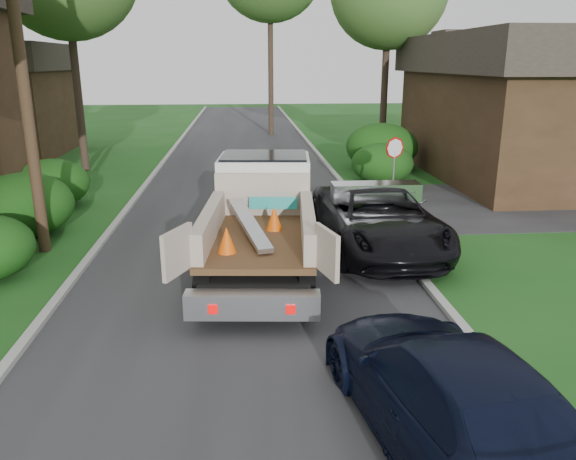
% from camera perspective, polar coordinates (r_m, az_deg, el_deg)
% --- Properties ---
extents(ground, '(120.00, 120.00, 0.00)m').
position_cam_1_polar(ground, '(11.18, -3.96, -9.65)').
color(ground, '#194C15').
rests_on(ground, ground).
extents(road, '(8.00, 90.00, 0.02)m').
position_cam_1_polar(road, '(20.63, -4.37, 2.79)').
color(road, '#28282B').
rests_on(road, ground).
extents(side_street, '(16.00, 7.00, 0.02)m').
position_cam_1_polar(side_street, '(23.05, 27.05, 2.47)').
color(side_street, '#28282B').
rests_on(side_street, ground).
extents(curb_left, '(0.20, 90.00, 0.12)m').
position_cam_1_polar(curb_left, '(21.01, -15.63, 2.62)').
color(curb_left, '#9E9E99').
rests_on(curb_left, ground).
extents(curb_right, '(0.20, 90.00, 0.12)m').
position_cam_1_polar(curb_right, '(21.03, 6.89, 3.14)').
color(curb_right, '#9E9E99').
rests_on(curb_right, ground).
extents(stop_sign, '(0.71, 0.32, 2.48)m').
position_cam_1_polar(stop_sign, '(19.99, 10.74, 7.28)').
color(stop_sign, slate).
rests_on(stop_sign, ground).
extents(utility_pole, '(2.42, 1.25, 10.00)m').
position_cam_1_polar(utility_pole, '(15.96, -25.58, 15.94)').
color(utility_pole, '#382619').
rests_on(utility_pole, ground).
extents(house_right, '(9.72, 12.96, 6.20)m').
position_cam_1_polar(house_right, '(27.40, 24.35, 11.53)').
color(house_right, '#352415').
rests_on(house_right, ground).
extents(hedge_left_b, '(2.86, 2.86, 1.87)m').
position_cam_1_polar(hedge_left_b, '(18.19, -25.29, 2.32)').
color(hedge_left_b, '#1B4610').
rests_on(hedge_left_b, ground).
extents(hedge_left_c, '(2.60, 2.60, 1.70)m').
position_cam_1_polar(hedge_left_c, '(21.53, -22.88, 4.41)').
color(hedge_left_c, '#1B4610').
rests_on(hedge_left_c, ground).
extents(hedge_right_a, '(2.60, 2.60, 1.70)m').
position_cam_1_polar(hedge_right_a, '(24.11, 9.55, 6.69)').
color(hedge_right_a, '#1B4610').
rests_on(hedge_right_a, ground).
extents(hedge_right_b, '(3.38, 3.38, 2.21)m').
position_cam_1_polar(hedge_right_b, '(27.11, 9.50, 8.34)').
color(hedge_right_b, '#1B4610').
rests_on(hedge_right_b, ground).
extents(flatbed_truck, '(3.35, 6.96, 2.56)m').
position_cam_1_polar(flatbed_truck, '(14.29, -2.62, 2.25)').
color(flatbed_truck, black).
rests_on(flatbed_truck, ground).
extents(black_pickup, '(3.04, 6.26, 1.71)m').
position_cam_1_polar(black_pickup, '(15.53, 9.13, 1.19)').
color(black_pickup, black).
rests_on(black_pickup, ground).
extents(navy_suv, '(2.93, 5.58, 1.54)m').
position_cam_1_polar(navy_suv, '(8.00, 16.05, -15.57)').
color(navy_suv, black).
rests_on(navy_suv, ground).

